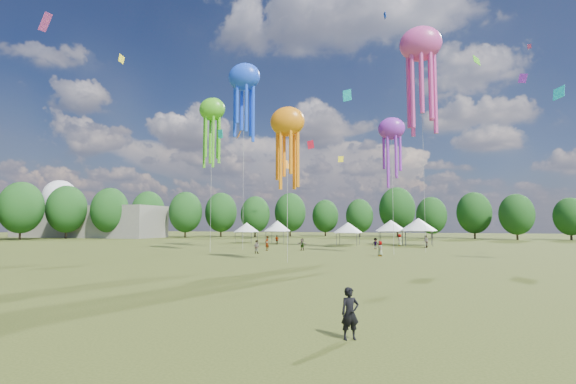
# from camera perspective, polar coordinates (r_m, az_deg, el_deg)

# --- Properties ---
(ground) EXTENTS (300.00, 300.00, 0.00)m
(ground) POSITION_cam_1_polar(r_m,az_deg,el_deg) (17.70, -13.02, -15.96)
(ground) COLOR #384416
(ground) RESTS_ON ground
(observer_main) EXTENTS (0.69, 0.61, 1.59)m
(observer_main) POSITION_cam_1_polar(r_m,az_deg,el_deg) (13.35, 8.63, -16.38)
(observer_main) COLOR black
(observer_main) RESTS_ON ground
(spectator_near) EXTENTS (0.86, 0.72, 1.60)m
(spectator_near) POSITION_cam_1_polar(r_m,az_deg,el_deg) (49.14, -4.42, -7.64)
(spectator_near) COLOR gray
(spectator_near) RESTS_ON ground
(spectators_far) EXTENTS (25.05, 22.25, 1.91)m
(spectators_far) POSITION_cam_1_polar(r_m,az_deg,el_deg) (59.21, 9.68, -6.98)
(spectators_far) COLOR gray
(spectators_far) RESTS_ON ground
(festival_tents) EXTENTS (35.56, 9.57, 4.44)m
(festival_tents) POSITION_cam_1_polar(r_m,az_deg,el_deg) (70.69, 8.33, -4.71)
(festival_tents) COLOR #47474C
(festival_tents) RESTS_ON ground
(show_kites) EXTENTS (30.31, 20.86, 29.08)m
(show_kites) POSITION_cam_1_polar(r_m,az_deg,el_deg) (53.97, 5.88, 13.74)
(show_kites) COLOR #4FC620
(show_kites) RESTS_ON ground
(small_kites) EXTENTS (66.40, 59.67, 46.51)m
(small_kites) POSITION_cam_1_polar(r_m,az_deg,el_deg) (61.43, 9.33, 19.91)
(small_kites) COLOR #4FC620
(small_kites) RESTS_ON ground
(treeline) EXTENTS (201.57, 95.24, 13.43)m
(treeline) POSITION_cam_1_polar(r_m,az_deg,el_deg) (78.64, 7.68, -2.21)
(treeline) COLOR #38281C
(treeline) RESTS_ON ground
(hangar) EXTENTS (40.00, 12.00, 8.00)m
(hangar) POSITION_cam_1_polar(r_m,az_deg,el_deg) (118.62, -26.05, -3.76)
(hangar) COLOR gray
(hangar) RESTS_ON ground
(radome) EXTENTS (9.00, 9.00, 16.00)m
(radome) POSITION_cam_1_polar(r_m,az_deg,el_deg) (134.27, -29.24, -1.11)
(radome) COLOR white
(radome) RESTS_ON ground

